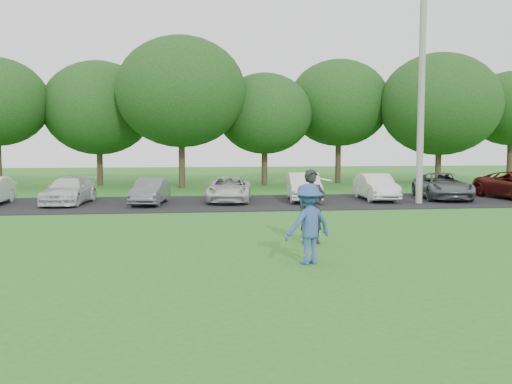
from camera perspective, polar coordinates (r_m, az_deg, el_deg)
The scene contains 7 objects.
ground at distance 11.89m, azimuth 2.14°, elevation -7.71°, with size 100.00×100.00×0.00m, color #277220.
parking_lot at distance 24.66m, azimuth -2.78°, elevation -1.08°, with size 32.00×6.50×0.03m, color black.
utility_pole at distance 25.32m, azimuth 16.21°, elevation 9.61°, with size 0.28×0.28×9.49m, color gray.
frisbee_player at distance 12.30m, azimuth 5.25°, elevation -3.19°, with size 1.29×1.05×1.88m.
camera_bystander at distance 14.75m, azimuth 5.62°, elevation -1.47°, with size 0.72×0.49×1.92m.
parked_cars at distance 25.00m, azimuth 2.24°, elevation 0.39°, with size 28.77×5.21×1.25m.
tree_row at distance 34.45m, azimuth -1.56°, elevation 8.79°, with size 42.39×9.85×8.64m.
Camera 1 is at (-1.90, -11.45, 2.61)m, focal length 40.00 mm.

